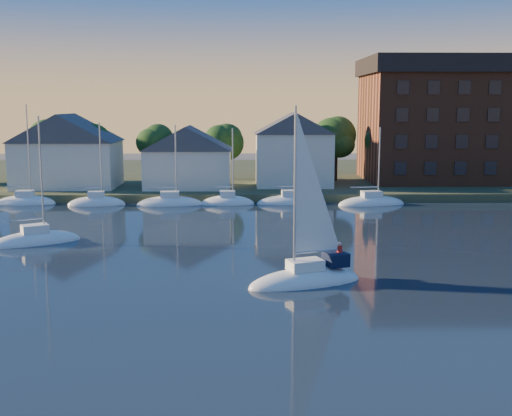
{
  "coord_description": "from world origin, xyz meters",
  "views": [
    {
      "loc": [
        1.42,
        -27.09,
        11.84
      ],
      "look_at": [
        2.29,
        22.0,
        3.89
      ],
      "focal_mm": 45.0,
      "sensor_mm": 36.0,
      "label": 1
    }
  ],
  "objects_px": {
    "clubhouse_centre": "(188,156)",
    "drifting_sailboat_left": "(36,242)",
    "clubhouse_west": "(67,150)",
    "hero_sailboat": "(307,276)",
    "clubhouse_east": "(294,148)",
    "condo_block": "(472,119)"
  },
  "relations": [
    {
      "from": "hero_sailboat",
      "to": "drifting_sailboat_left",
      "type": "xyz_separation_m",
      "value": [
        -22.19,
        12.96,
        -0.46
      ]
    },
    {
      "from": "hero_sailboat",
      "to": "drifting_sailboat_left",
      "type": "bearing_deg",
      "value": -50.65
    },
    {
      "from": "condo_block",
      "to": "drifting_sailboat_left",
      "type": "bearing_deg",
      "value": -143.36
    },
    {
      "from": "drifting_sailboat_left",
      "to": "hero_sailboat",
      "type": "bearing_deg",
      "value": -60.21
    },
    {
      "from": "clubhouse_west",
      "to": "hero_sailboat",
      "type": "xyz_separation_m",
      "value": [
        27.56,
        -43.67,
        -5.38
      ]
    },
    {
      "from": "drifting_sailboat_left",
      "to": "clubhouse_centre",
      "type": "bearing_deg",
      "value": 40.4
    },
    {
      "from": "condo_block",
      "to": "drifting_sailboat_left",
      "type": "distance_m",
      "value": 63.83
    },
    {
      "from": "clubhouse_west",
      "to": "condo_block",
      "type": "bearing_deg",
      "value": 7.07
    },
    {
      "from": "clubhouse_west",
      "to": "hero_sailboat",
      "type": "height_order",
      "value": "hero_sailboat"
    },
    {
      "from": "clubhouse_centre",
      "to": "drifting_sailboat_left",
      "type": "bearing_deg",
      "value": -109.69
    },
    {
      "from": "clubhouse_centre",
      "to": "clubhouse_east",
      "type": "bearing_deg",
      "value": 8.13
    },
    {
      "from": "hero_sailboat",
      "to": "drifting_sailboat_left",
      "type": "height_order",
      "value": "hero_sailboat"
    },
    {
      "from": "clubhouse_centre",
      "to": "condo_block",
      "type": "bearing_deg",
      "value": 11.24
    },
    {
      "from": "clubhouse_west",
      "to": "drifting_sailboat_left",
      "type": "bearing_deg",
      "value": -80.08
    },
    {
      "from": "condo_block",
      "to": "clubhouse_centre",
      "type": "bearing_deg",
      "value": -168.76
    },
    {
      "from": "clubhouse_west",
      "to": "clubhouse_centre",
      "type": "distance_m",
      "value": 16.05
    },
    {
      "from": "clubhouse_centre",
      "to": "drifting_sailboat_left",
      "type": "distance_m",
      "value": 31.95
    },
    {
      "from": "clubhouse_centre",
      "to": "condo_block",
      "type": "height_order",
      "value": "condo_block"
    },
    {
      "from": "clubhouse_west",
      "to": "drifting_sailboat_left",
      "type": "xyz_separation_m",
      "value": [
        5.37,
        -30.7,
        -5.84
      ]
    },
    {
      "from": "clubhouse_centre",
      "to": "hero_sailboat",
      "type": "height_order",
      "value": "hero_sailboat"
    },
    {
      "from": "clubhouse_centre",
      "to": "hero_sailboat",
      "type": "bearing_deg",
      "value": -74.84
    },
    {
      "from": "clubhouse_east",
      "to": "clubhouse_west",
      "type": "bearing_deg",
      "value": -178.09
    }
  ]
}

